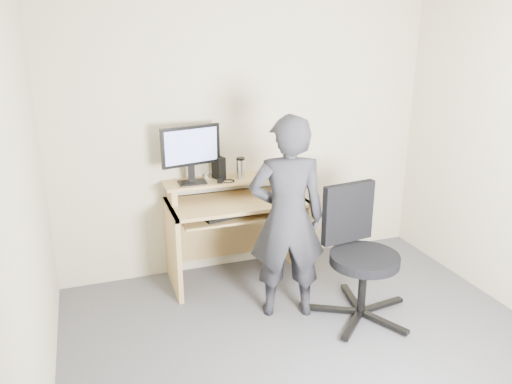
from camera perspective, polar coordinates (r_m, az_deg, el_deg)
ground at (r=3.61m, az=8.40°, el=-19.39°), size 3.50×3.50×0.00m
back_wall at (r=4.57m, az=-1.00°, el=6.42°), size 3.50×0.02×2.50m
desk at (r=4.51m, az=-2.48°, el=-3.08°), size 1.20×0.60×0.91m
monitor at (r=4.26m, az=-7.44°, el=4.85°), size 0.52×0.16×0.50m
external_drive at (r=4.43m, az=-4.28°, el=2.77°), size 0.11×0.15×0.20m
travel_mug at (r=4.43m, az=-1.78°, el=2.64°), size 0.09×0.09×0.17m
smartphone at (r=4.50m, az=1.00°, el=1.83°), size 0.08×0.14×0.01m
charger at (r=4.32m, az=-4.17°, el=1.26°), size 0.05×0.05×0.03m
headphones at (r=4.50m, az=-4.87°, el=1.79°), size 0.18×0.18×0.06m
keyboard at (r=4.29m, az=-3.16°, el=-2.56°), size 0.49×0.28×0.03m
mouse at (r=4.38m, az=2.44°, el=-0.65°), size 0.10×0.07×0.04m
office_chair at (r=3.98m, az=11.62°, el=-6.37°), size 0.80×0.81×1.02m
person at (r=3.81m, az=3.58°, el=-3.07°), size 0.67×0.52×1.61m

